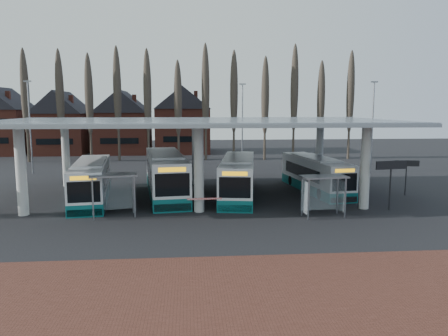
{
  "coord_description": "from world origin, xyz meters",
  "views": [
    {
      "loc": [
        -0.75,
        -27.68,
        7.35
      ],
      "look_at": [
        2.15,
        7.0,
        2.46
      ],
      "focal_mm": 35.0,
      "sensor_mm": 36.0,
      "label": 1
    }
  ],
  "objects": [
    {
      "name": "brick_strip",
      "position": [
        0.0,
        -12.0,
        0.01
      ],
      "size": [
        70.0,
        10.0,
        0.03
      ],
      "primitive_type": "cube",
      "color": "brown",
      "rests_on": "ground"
    },
    {
      "name": "station_canopy",
      "position": [
        0.0,
        8.0,
        5.68
      ],
      "size": [
        32.0,
        16.0,
        6.34
      ],
      "color": "silver",
      "rests_on": "ground"
    },
    {
      "name": "bus_3",
      "position": [
        10.42,
        9.51,
        1.42
      ],
      "size": [
        3.64,
        11.06,
        3.02
      ],
      "rotation": [
        0.0,
        0.0,
        0.12
      ],
      "color": "silver",
      "rests_on": "ground"
    },
    {
      "name": "shelter_2",
      "position": [
        8.27,
        0.52,
        2.03
      ],
      "size": [
        3.15,
        1.82,
        2.8
      ],
      "rotation": [
        0.0,
        0.0,
        0.11
      ],
      "color": "gray",
      "rests_on": "ground"
    },
    {
      "name": "shelter_1",
      "position": [
        -5.8,
        1.76,
        2.1
      ],
      "size": [
        3.36,
        2.16,
        2.89
      ],
      "rotation": [
        0.0,
        0.0,
        0.21
      ],
      "color": "gray",
      "rests_on": "ground"
    },
    {
      "name": "barrier",
      "position": [
        0.37,
        2.08,
        0.93
      ],
      "size": [
        2.41,
        0.7,
        1.2
      ],
      "rotation": [
        0.0,
        0.0,
        0.05
      ],
      "color": "black",
      "rests_on": "ground"
    },
    {
      "name": "lamp_post_a",
      "position": [
        -18.0,
        22.0,
        5.34
      ],
      "size": [
        0.8,
        0.16,
        10.17
      ],
      "color": "slate",
      "rests_on": "ground"
    },
    {
      "name": "ground",
      "position": [
        0.0,
        0.0,
        0.0
      ],
      "size": [
        140.0,
        140.0,
        0.0
      ],
      "primitive_type": "plane",
      "color": "black",
      "rests_on": "ground"
    },
    {
      "name": "lamp_post_c",
      "position": [
        20.0,
        20.0,
        5.34
      ],
      "size": [
        0.8,
        0.16,
        10.17
      ],
      "color": "slate",
      "rests_on": "ground"
    },
    {
      "name": "bus_1",
      "position": [
        -2.62,
        8.75,
        1.69
      ],
      "size": [
        4.29,
        13.13,
        3.58
      ],
      "rotation": [
        0.0,
        0.0,
        0.12
      ],
      "color": "silver",
      "rests_on": "ground"
    },
    {
      "name": "townhouse_row",
      "position": [
        -15.75,
        44.0,
        5.94
      ],
      "size": [
        36.8,
        10.3,
        12.25
      ],
      "color": "brown",
      "rests_on": "ground"
    },
    {
      "name": "poplar_row",
      "position": [
        0.0,
        33.0,
        8.78
      ],
      "size": [
        45.1,
        1.1,
        14.5
      ],
      "color": "#473D33",
      "rests_on": "ground"
    },
    {
      "name": "bus_0",
      "position": [
        -8.39,
        7.1,
        1.48
      ],
      "size": [
        3.84,
        11.55,
        3.15
      ],
      "rotation": [
        0.0,
        0.0,
        0.13
      ],
      "color": "silver",
      "rests_on": "ground"
    },
    {
      "name": "info_sign_0",
      "position": [
        13.61,
        1.84,
        2.99
      ],
      "size": [
        2.38,
        0.52,
        3.56
      ],
      "rotation": [
        0.0,
        0.0,
        0.16
      ],
      "color": "black",
      "rests_on": "ground"
    },
    {
      "name": "info_sign_1",
      "position": [
        17.41,
        6.92,
        2.47
      ],
      "size": [
        1.95,
        0.58,
        2.95
      ],
      "rotation": [
        0.0,
        0.0,
        -0.24
      ],
      "color": "black",
      "rests_on": "ground"
    },
    {
      "name": "lamp_post_b",
      "position": [
        6.0,
        26.0,
        5.34
      ],
      "size": [
        0.8,
        0.16,
        10.17
      ],
      "color": "slate",
      "rests_on": "ground"
    },
    {
      "name": "bus_2",
      "position": [
        3.37,
        7.7,
        1.54
      ],
      "size": [
        4.29,
        12.02,
        3.27
      ],
      "rotation": [
        0.0,
        0.0,
        -0.15
      ],
      "color": "silver",
      "rests_on": "ground"
    }
  ]
}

